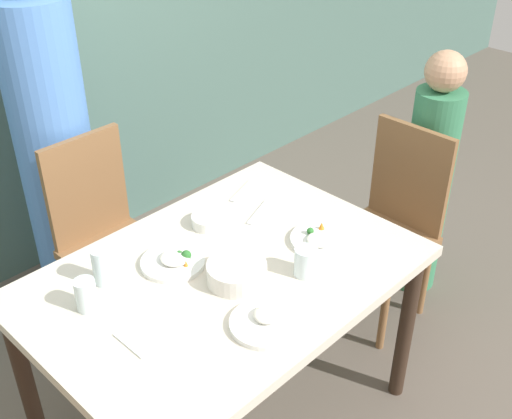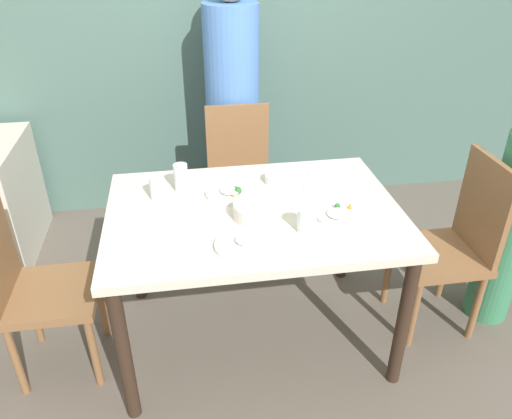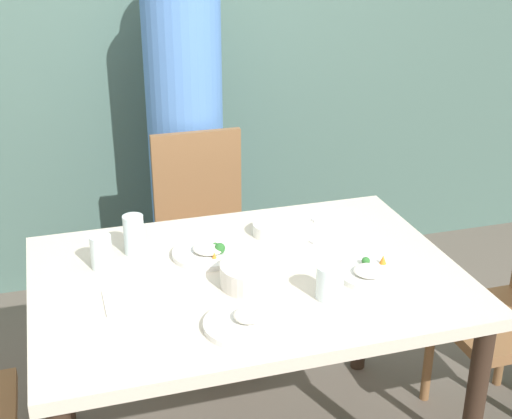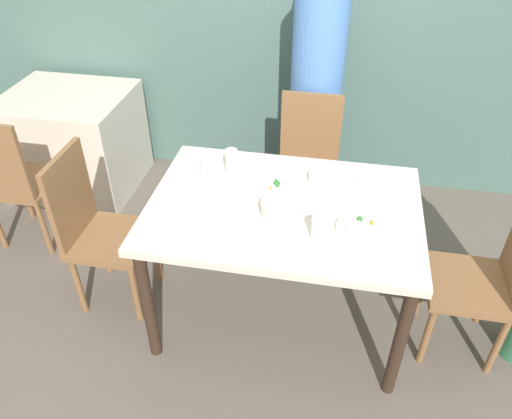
% 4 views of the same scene
% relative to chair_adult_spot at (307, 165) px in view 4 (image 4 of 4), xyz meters
% --- Properties ---
extents(ground_plane, '(10.00, 10.00, 0.00)m').
position_rel_chair_adult_spot_xyz_m(ground_plane, '(-0.04, -0.80, -0.49)').
color(ground_plane, '#60564C').
extents(dining_table, '(1.31, 0.92, 0.75)m').
position_rel_chair_adult_spot_xyz_m(dining_table, '(-0.04, -0.80, 0.17)').
color(dining_table, beige).
rests_on(dining_table, ground_plane).
extents(chair_adult_spot, '(0.40, 0.40, 0.93)m').
position_rel_chair_adult_spot_xyz_m(chair_adult_spot, '(0.00, 0.00, 0.00)').
color(chair_adult_spot, brown).
rests_on(chair_adult_spot, ground_plane).
extents(chair_child_spot, '(0.40, 0.40, 0.93)m').
position_rel_chair_adult_spot_xyz_m(chair_child_spot, '(0.96, -0.84, 0.00)').
color(chair_child_spot, brown).
rests_on(chair_child_spot, ground_plane).
extents(chair_empty_left, '(0.40, 0.40, 0.93)m').
position_rel_chair_adult_spot_xyz_m(chair_empty_left, '(-1.04, -0.84, 0.00)').
color(chair_empty_left, brown).
rests_on(chair_empty_left, ground_plane).
extents(person_adult, '(0.33, 0.33, 1.66)m').
position_rel_chair_adult_spot_xyz_m(person_adult, '(-0.00, 0.33, 0.28)').
color(person_adult, '#5184D1').
rests_on(person_adult, ground_plane).
extents(bowl_curry, '(0.20, 0.20, 0.07)m').
position_rel_chair_adult_spot_xyz_m(bowl_curry, '(-0.04, -0.87, 0.29)').
color(bowl_curry, silver).
rests_on(bowl_curry, dining_table).
extents(plate_rice_adult, '(0.22, 0.22, 0.05)m').
position_rel_chair_adult_spot_xyz_m(plate_rice_adult, '(-0.13, -0.65, 0.27)').
color(plate_rice_adult, white).
rests_on(plate_rice_adult, dining_table).
extents(plate_rice_child, '(0.22, 0.22, 0.04)m').
position_rel_chair_adult_spot_xyz_m(plate_rice_child, '(-0.13, -1.09, 0.27)').
color(plate_rice_child, white).
rests_on(plate_rice_child, dining_table).
extents(plate_noodles, '(0.23, 0.23, 0.05)m').
position_rel_chair_adult_spot_xyz_m(plate_noodles, '(0.32, -0.93, 0.27)').
color(plate_noodles, white).
rests_on(plate_noodles, dining_table).
extents(bowl_rice_small, '(0.14, 0.14, 0.04)m').
position_rel_chair_adult_spot_xyz_m(bowl_rice_small, '(0.12, -0.56, 0.28)').
color(bowl_rice_small, white).
rests_on(bowl_rice_small, dining_table).
extents(glass_water_tall, '(0.08, 0.08, 0.10)m').
position_rel_chair_adult_spot_xyz_m(glass_water_tall, '(0.15, -1.01, 0.31)').
color(glass_water_tall, silver).
rests_on(glass_water_tall, dining_table).
extents(glass_water_short, '(0.07, 0.07, 0.13)m').
position_rel_chair_adult_spot_xyz_m(glass_water_short, '(-0.35, -0.56, 0.32)').
color(glass_water_short, silver).
rests_on(glass_water_short, dining_table).
extents(glass_water_center, '(0.07, 0.07, 0.11)m').
position_rel_chair_adult_spot_xyz_m(glass_water_center, '(-0.47, -0.63, 0.31)').
color(glass_water_center, silver).
rests_on(glass_water_center, dining_table).
extents(napkin_folded, '(0.14, 0.14, 0.01)m').
position_rel_chair_adult_spot_xyz_m(napkin_folded, '(-0.41, -0.86, 0.26)').
color(napkin_folded, white).
rests_on(napkin_folded, dining_table).
extents(fork_steel, '(0.18, 0.08, 0.01)m').
position_rel_chair_adult_spot_xyz_m(fork_steel, '(0.31, -0.63, 0.26)').
color(fork_steel, silver).
rests_on(fork_steel, dining_table).
extents(spoon_steel, '(0.18, 0.08, 0.01)m').
position_rel_chair_adult_spot_xyz_m(spoon_steel, '(0.37, -0.47, 0.26)').
color(spoon_steel, silver).
rests_on(spoon_steel, dining_table).
extents(background_table, '(0.86, 0.74, 0.73)m').
position_rel_chair_adult_spot_xyz_m(background_table, '(-1.73, 0.21, -0.13)').
color(background_table, beige).
rests_on(background_table, ground_plane).
extents(chair_background, '(0.40, 0.40, 0.93)m').
position_rel_chair_adult_spot_xyz_m(chair_background, '(-1.73, -0.50, 0.00)').
color(chair_background, brown).
rests_on(chair_background, ground_plane).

